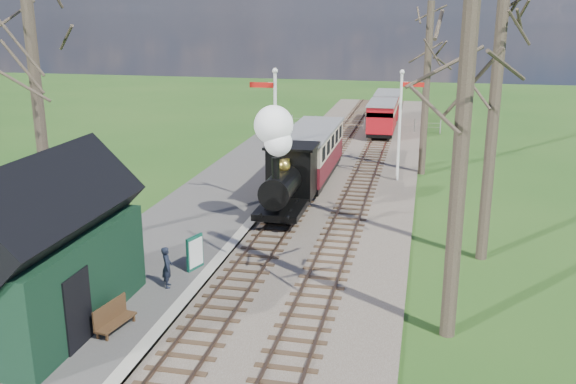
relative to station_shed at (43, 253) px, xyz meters
name	(u,v)px	position (x,y,z in m)	size (l,w,h in m)	color
distant_hills	(385,221)	(5.70, 60.38, -18.47)	(114.40, 48.00, 22.02)	#385B23
ballast_bed	(339,178)	(5.60, 18.00, -2.22)	(8.00, 60.00, 0.10)	brown
track_near	(315,176)	(4.30, 18.00, -2.17)	(1.60, 60.00, 0.15)	brown
track_far	(364,178)	(6.90, 18.00, -2.17)	(1.60, 60.00, 0.15)	brown
platform	(200,217)	(0.80, 10.00, -2.17)	(5.00, 44.00, 0.20)	#474442
coping_strip	(253,221)	(3.10, 10.00, -2.16)	(0.40, 44.00, 0.21)	#B2AD9E
station_shed	(43,253)	(0.00, 0.00, 0.00)	(3.25, 6.30, 4.78)	black
semaphore_near	(274,129)	(3.53, 12.00, 1.35)	(1.22, 0.24, 6.22)	silver
semaphore_far	(401,117)	(8.67, 18.00, 1.08)	(1.22, 0.24, 5.72)	silver
bare_trees	(294,116)	(5.63, 6.10, 2.94)	(15.51, 22.39, 12.00)	#382D23
fence_line	(352,123)	(4.60, 32.00, -1.72)	(12.60, 0.08, 1.00)	slate
locomotive	(285,168)	(4.29, 10.78, -0.04)	(1.95, 4.55, 4.87)	black
coach	(311,152)	(4.30, 16.85, -0.64)	(2.27, 7.80, 2.39)	black
red_carriage_a	(382,118)	(6.90, 29.85, -0.89)	(1.87, 4.62, 1.96)	black
red_carriage_b	(387,106)	(6.90, 35.35, -0.89)	(1.87, 4.62, 1.96)	black
sign_board	(195,253)	(2.62, 4.47, -1.49)	(0.33, 0.78, 1.16)	#0F4736
bench	(113,317)	(1.91, -0.01, -1.70)	(0.64, 1.43, 0.79)	#432B18
person	(167,267)	(2.28, 2.92, -1.41)	(0.48, 0.32, 1.32)	black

